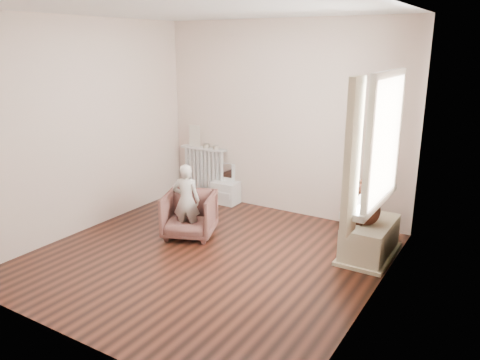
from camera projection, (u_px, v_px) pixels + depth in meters
The scene contains 20 objects.
floor at pixel (208, 257), 5.20m from camera, with size 3.60×3.60×0.01m, color black.
ceiling at pixel (202, 9), 4.47m from camera, with size 3.60×3.60×0.01m, color white.
back_wall at pixel (282, 119), 6.31m from camera, with size 3.60×0.02×2.60m, color #EDE2C9.
front_wall at pixel (60, 185), 3.36m from camera, with size 3.60×0.02×2.60m, color #EDE2C9.
left_wall at pixel (85, 127), 5.74m from camera, with size 0.02×3.60×2.60m, color #EDE2C9.
right_wall at pixel (379, 164), 3.94m from camera, with size 0.02×3.60×2.60m, color #EDE2C9.
window at pixel (385, 140), 4.16m from camera, with size 0.03×0.90×1.10m, color white.
window_sill at pixel (370, 200), 4.37m from camera, with size 0.22×1.10×0.06m, color silver.
curtain_left at pixel (352, 158), 3.77m from camera, with size 0.06×0.26×1.30m, color beige.
curtain_right at pixel (389, 135), 4.70m from camera, with size 0.06×0.26×1.30m, color beige.
radiator at pixel (204, 173), 7.09m from camera, with size 0.75×0.14×0.79m, color silver.
paper_doll at pixel (195, 136), 7.01m from camera, with size 0.19×0.02×0.32m, color beige.
tin_a at pixel (206, 146), 6.94m from camera, with size 0.10×0.10×0.06m, color #A59E8C.
tin_b at pixel (216, 147), 6.86m from camera, with size 0.09×0.09×0.05m, color #A59E8C.
toy_vanity at pixel (226, 185), 6.89m from camera, with size 0.38×0.27×0.59m, color silver.
armchair at pixel (189, 215), 5.70m from camera, with size 0.59×0.61×0.55m, color brown.
child at pixel (186, 201), 5.60m from camera, with size 0.33×0.22×0.90m, color beige.
toy_bench at pixel (370, 239), 5.18m from camera, with size 0.45×0.85×0.40m, color beige.
teddy_bear at pixel (367, 200), 5.01m from camera, with size 0.39×0.30×0.48m, color #33170E, non-canonical shape.
plush_cat at pixel (382, 177), 4.67m from camera, with size 0.14×0.23×0.19m, color slate, non-canonical shape.
Camera 1 is at (2.78, -3.87, 2.27)m, focal length 35.00 mm.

